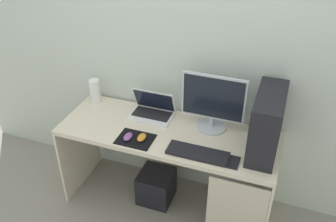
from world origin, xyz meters
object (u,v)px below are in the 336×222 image
at_px(keyboard, 198,153).
at_px(mouse_left, 142,137).
at_px(monitor, 213,103).
at_px(mouse_right, 128,137).
at_px(subwoofer, 156,186).
at_px(cell_phone, 234,162).
at_px(speaker, 95,91).
at_px(pc_tower, 267,123).
at_px(laptop, 152,110).

bearing_deg(keyboard, mouse_left, 177.27).
bearing_deg(monitor, mouse_left, -143.92).
relative_size(monitor, mouse_right, 4.85).
bearing_deg(keyboard, subwoofer, 154.33).
bearing_deg(subwoofer, cell_phone, -16.56).
distance_m(mouse_right, subwoofer, 0.66).
bearing_deg(mouse_left, keyboard, -2.73).
bearing_deg(speaker, mouse_left, -32.28).
distance_m(pc_tower, mouse_right, 0.96).
bearing_deg(pc_tower, laptop, 171.20).
relative_size(keyboard, subwoofer, 1.54).
height_order(laptop, mouse_left, laptop).
relative_size(keyboard, mouse_left, 4.38).
xyz_separation_m(monitor, laptop, (-0.48, 0.01, -0.18)).
height_order(cell_phone, subwoofer, cell_phone).
distance_m(pc_tower, monitor, 0.41).
distance_m(monitor, mouse_right, 0.65).
relative_size(laptop, keyboard, 0.80).
height_order(monitor, cell_phone, monitor).
height_order(laptop, speaker, laptop).
xyz_separation_m(pc_tower, mouse_left, (-0.82, -0.19, -0.19)).
bearing_deg(speaker, keyboard, -21.00).
distance_m(pc_tower, subwoofer, 1.13).
xyz_separation_m(laptop, speaker, (-0.52, 0.03, 0.06)).
distance_m(keyboard, mouse_right, 0.52).
relative_size(monitor, subwoofer, 1.71).
distance_m(speaker, subwoofer, 0.94).
xyz_separation_m(pc_tower, speaker, (-1.39, 0.17, -0.12)).
distance_m(mouse_left, subwoofer, 0.64).
bearing_deg(speaker, mouse_right, -39.02).
bearing_deg(cell_phone, mouse_right, -179.84).
height_order(laptop, subwoofer, laptop).
bearing_deg(mouse_left, subwoofer, 78.12).
distance_m(pc_tower, keyboard, 0.50).
distance_m(monitor, laptop, 0.51).
height_order(pc_tower, monitor, monitor).
bearing_deg(subwoofer, laptop, 117.97).
bearing_deg(keyboard, pc_tower, 27.57).
height_order(speaker, cell_phone, speaker).
bearing_deg(speaker, laptop, -3.77).
height_order(monitor, mouse_right, monitor).
distance_m(speaker, keyboard, 1.06).
height_order(pc_tower, keyboard, pc_tower).
relative_size(mouse_left, cell_phone, 0.74).
relative_size(mouse_left, subwoofer, 0.35).
xyz_separation_m(pc_tower, laptop, (-0.87, 0.14, -0.17)).
xyz_separation_m(keyboard, subwoofer, (-0.39, 0.19, -0.61)).
relative_size(pc_tower, keyboard, 1.14).
xyz_separation_m(monitor, subwoofer, (-0.39, -0.15, -0.82)).
distance_m(laptop, subwoofer, 0.66).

